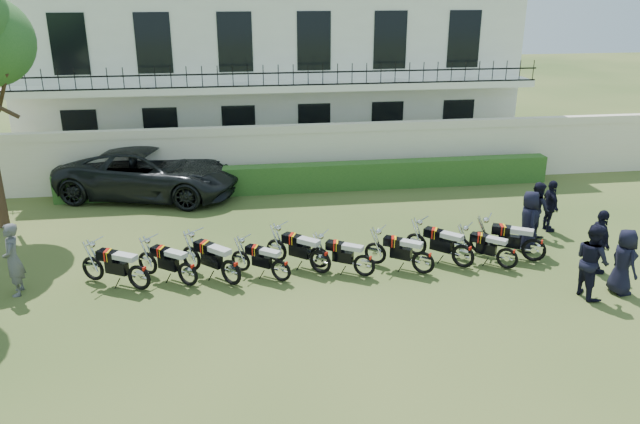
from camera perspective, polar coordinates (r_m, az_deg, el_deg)
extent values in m
plane|color=#2E461C|center=(16.25, -1.03, -6.09)|extent=(100.00, 100.00, 0.00)
cube|color=beige|center=(23.36, -3.53, 4.80)|extent=(30.00, 0.30, 2.00)
cube|color=beige|center=(23.08, -3.59, 7.55)|extent=(30.00, 0.35, 0.30)
cube|color=#204819|center=(22.84, -0.83, 3.17)|extent=(18.00, 0.60, 1.00)
cube|color=white|center=(28.75, -4.69, 12.78)|extent=(20.00, 8.00, 7.00)
cube|color=white|center=(24.10, -3.93, 11.36)|extent=(20.00, 1.40, 0.25)
cube|color=black|center=(23.38, -3.84, 12.57)|extent=(20.00, 0.05, 0.05)
cube|color=black|center=(23.44, -3.81, 11.48)|extent=(20.00, 0.05, 0.05)
cube|color=black|center=(25.74, -20.94, 6.33)|extent=(1.30, 0.12, 2.20)
cube|color=black|center=(25.21, -21.96, 14.05)|extent=(1.30, 0.12, 2.20)
cube|color=black|center=(25.25, -14.26, 6.80)|extent=(1.30, 0.12, 2.20)
cube|color=black|center=(24.71, -14.98, 14.70)|extent=(1.30, 0.12, 2.20)
cube|color=black|center=(25.11, -7.40, 7.18)|extent=(1.30, 0.12, 2.20)
cube|color=black|center=(24.56, -7.78, 15.15)|extent=(1.30, 0.12, 2.20)
cube|color=black|center=(25.32, -0.54, 7.45)|extent=(1.30, 0.12, 2.20)
cube|color=black|center=(24.78, -0.57, 15.37)|extent=(1.30, 0.12, 2.20)
cube|color=black|center=(25.88, 6.11, 7.62)|extent=(1.30, 0.12, 2.20)
cube|color=black|center=(25.35, 6.41, 15.36)|extent=(1.30, 0.12, 2.20)
cube|color=black|center=(26.77, 12.41, 7.69)|extent=(1.30, 0.12, 2.20)
cube|color=black|center=(26.26, 12.99, 15.15)|extent=(1.30, 0.12, 2.20)
torus|color=black|center=(15.74, -14.13, -6.35)|extent=(0.62, 0.41, 0.66)
torus|color=black|center=(16.55, -18.16, -5.41)|extent=(0.62, 0.41, 0.66)
cube|color=black|center=(16.03, -16.10, -5.39)|extent=(0.62, 0.47, 0.33)
cube|color=black|center=(16.06, -16.91, -4.28)|extent=(0.57, 0.49, 0.24)
cube|color=#BA150B|center=(16.05, -16.92, -4.24)|extent=(0.13, 0.30, 0.25)
cube|color=#F9B80D|center=(16.01, -16.73, -4.28)|extent=(0.10, 0.30, 0.25)
cube|color=#B0B0B0|center=(15.73, -15.36, -4.47)|extent=(0.65, 0.52, 0.13)
cylinder|color=silver|center=(16.14, -18.01, -3.01)|extent=(0.35, 0.58, 0.03)
torus|color=black|center=(15.66, -10.11, -6.23)|extent=(0.56, 0.46, 0.63)
torus|color=black|center=(16.47, -13.77, -5.13)|extent=(0.56, 0.46, 0.63)
cube|color=black|center=(15.96, -11.88, -5.21)|extent=(0.56, 0.49, 0.31)
cube|color=black|center=(15.99, -12.61, -4.12)|extent=(0.53, 0.50, 0.23)
cube|color=#BA150B|center=(15.99, -12.61, -4.08)|extent=(0.16, 0.29, 0.24)
cube|color=#F9B80D|center=(15.95, -12.44, -4.13)|extent=(0.13, 0.28, 0.24)
cube|color=#B0B0B0|center=(15.66, -11.19, -4.38)|extent=(0.60, 0.54, 0.12)
cylinder|color=silver|center=(16.08, -13.58, -2.86)|extent=(0.40, 0.51, 0.03)
torus|color=black|center=(15.44, -6.20, -6.32)|extent=(0.55, 0.55, 0.68)
torus|color=black|center=(16.37, -9.95, -4.91)|extent=(0.55, 0.55, 0.68)
cube|color=black|center=(15.79, -8.02, -5.10)|extent=(0.57, 0.57, 0.33)
cube|color=black|center=(15.83, -8.74, -3.88)|extent=(0.56, 0.56, 0.24)
cube|color=#BA150B|center=(15.83, -8.74, -3.84)|extent=(0.21, 0.31, 0.26)
cube|color=#F9B80D|center=(15.78, -8.57, -3.90)|extent=(0.18, 0.30, 0.26)
cube|color=#B0B0B0|center=(15.45, -7.28, -4.24)|extent=(0.62, 0.62, 0.13)
cylinder|color=silver|center=(15.94, -9.71, -2.46)|extent=(0.49, 0.50, 0.03)
torus|color=black|center=(15.69, -1.65, -5.94)|extent=(0.52, 0.42, 0.58)
torus|color=black|center=(16.29, -5.46, -5.00)|extent=(0.52, 0.42, 0.58)
cube|color=black|center=(15.89, -3.46, -5.03)|extent=(0.52, 0.45, 0.29)
cube|color=black|center=(15.89, -4.15, -4.03)|extent=(0.49, 0.46, 0.21)
cube|color=#BA150B|center=(15.89, -4.15, -3.99)|extent=(0.15, 0.27, 0.22)
cube|color=#F9B80D|center=(15.86, -3.98, -4.04)|extent=(0.12, 0.26, 0.22)
cube|color=#B0B0B0|center=(15.65, -2.67, -4.25)|extent=(0.56, 0.50, 0.11)
cylinder|color=silver|center=(15.93, -5.11, -2.86)|extent=(0.37, 0.48, 0.03)
torus|color=black|center=(16.03, 2.16, -5.21)|extent=(0.57, 0.49, 0.66)
torus|color=black|center=(16.69, -2.02, -4.13)|extent=(0.57, 0.49, 0.66)
cube|color=black|center=(16.26, 0.19, -4.19)|extent=(0.58, 0.53, 0.32)
cube|color=black|center=(16.26, -0.55, -3.07)|extent=(0.55, 0.52, 0.24)
cube|color=#BA150B|center=(16.26, -0.55, -3.03)|extent=(0.18, 0.30, 0.25)
cube|color=#F9B80D|center=(16.22, -0.36, -3.08)|extent=(0.15, 0.29, 0.25)
cube|color=#B0B0B0|center=(15.99, 1.08, -3.32)|extent=(0.62, 0.58, 0.13)
cylinder|color=silver|center=(16.31, -1.58, -1.78)|extent=(0.44, 0.52, 0.03)
torus|color=black|center=(16.06, 6.23, -5.37)|extent=(0.56, 0.39, 0.60)
torus|color=black|center=(16.44, 1.94, -4.62)|extent=(0.56, 0.39, 0.60)
cube|color=black|center=(16.16, 4.23, -4.55)|extent=(0.56, 0.44, 0.30)
cube|color=black|center=(16.12, 3.50, -3.56)|extent=(0.51, 0.45, 0.22)
cube|color=#BA150B|center=(16.11, 3.50, -3.52)|extent=(0.13, 0.28, 0.23)
cube|color=#F9B80D|center=(16.10, 3.69, -3.56)|extent=(0.10, 0.27, 0.23)
cube|color=#B0B0B0|center=(15.96, 5.17, -3.71)|extent=(0.59, 0.49, 0.12)
cylinder|color=silver|center=(16.10, 2.46, -2.41)|extent=(0.34, 0.52, 0.03)
torus|color=black|center=(16.40, 11.63, -5.09)|extent=(0.57, 0.43, 0.63)
torus|color=black|center=(16.73, 7.22, -4.28)|extent=(0.57, 0.43, 0.63)
cube|color=black|center=(16.47, 9.60, -4.23)|extent=(0.57, 0.47, 0.31)
cube|color=black|center=(16.42, 8.87, -3.20)|extent=(0.53, 0.48, 0.23)
cube|color=#BA150B|center=(16.42, 8.87, -3.17)|extent=(0.15, 0.29, 0.24)
cube|color=#F9B80D|center=(16.40, 9.08, -3.20)|extent=(0.12, 0.28, 0.24)
cube|color=#B0B0B0|center=(16.28, 10.60, -3.37)|extent=(0.61, 0.52, 0.12)
cylinder|color=silver|center=(16.40, 7.84, -2.02)|extent=(0.38, 0.52, 0.03)
torus|color=black|center=(16.88, 15.09, -4.57)|extent=(0.54, 0.52, 0.65)
torus|color=black|center=(17.35, 10.81, -3.52)|extent=(0.54, 0.52, 0.65)
cube|color=black|center=(17.02, 13.13, -3.59)|extent=(0.56, 0.55, 0.32)
cube|color=black|center=(16.99, 12.44, -2.51)|extent=(0.54, 0.53, 0.24)
cube|color=#BA150B|center=(16.99, 12.45, -2.48)|extent=(0.19, 0.30, 0.25)
cube|color=#F9B80D|center=(16.97, 12.64, -2.53)|extent=(0.17, 0.29, 0.25)
cube|color=#B0B0B0|center=(16.80, 14.13, -2.77)|extent=(0.60, 0.59, 0.13)
cylinder|color=silver|center=(17.00, 11.47, -1.26)|extent=(0.47, 0.49, 0.03)
torus|color=black|center=(17.21, 18.74, -4.59)|extent=(0.51, 0.45, 0.59)
torus|color=black|center=(17.50, 14.75, -3.74)|extent=(0.51, 0.45, 0.59)
cube|color=black|center=(17.28, 16.93, -3.76)|extent=(0.52, 0.48, 0.29)
cube|color=black|center=(17.23, 16.31, -2.81)|extent=(0.50, 0.48, 0.21)
cube|color=#BA150B|center=(17.22, 16.31, -2.78)|extent=(0.17, 0.27, 0.22)
cube|color=#F9B80D|center=(17.21, 16.49, -2.82)|extent=(0.14, 0.26, 0.22)
cube|color=#B0B0B0|center=(17.10, 17.87, -3.01)|extent=(0.56, 0.53, 0.12)
cylinder|color=silver|center=(17.20, 15.41, -1.71)|extent=(0.40, 0.46, 0.03)
torus|color=black|center=(17.98, 21.18, -3.71)|extent=(0.62, 0.43, 0.66)
torus|color=black|center=(18.03, 16.71, -3.09)|extent=(0.62, 0.43, 0.66)
cube|color=black|center=(17.93, 19.17, -2.95)|extent=(0.61, 0.48, 0.33)
cube|color=black|center=(17.83, 18.48, -1.97)|extent=(0.57, 0.49, 0.24)
cube|color=#BA150B|center=(17.83, 18.49, -1.94)|extent=(0.14, 0.31, 0.25)
cube|color=#F9B80D|center=(17.83, 18.69, -1.96)|extent=(0.11, 0.30, 0.25)
cube|color=#B0B0B0|center=(17.80, 20.23, -2.08)|extent=(0.65, 0.53, 0.13)
cylinder|color=silver|center=(17.74, 17.48, -0.84)|extent=(0.36, 0.58, 0.03)
imported|color=black|center=(22.92, -15.35, 3.48)|extent=(6.86, 4.50, 1.75)
imported|color=slate|center=(16.83, -26.27, -3.92)|extent=(0.52, 0.72, 1.84)
imported|color=black|center=(16.89, 26.02, -4.10)|extent=(0.58, 0.85, 1.67)
imported|color=black|center=(16.38, 23.63, -4.08)|extent=(0.79, 0.97, 1.87)
imported|color=black|center=(17.80, 24.18, -2.49)|extent=(0.55, 1.06, 1.73)
imported|color=black|center=(18.54, 18.54, -0.79)|extent=(0.71, 0.95, 1.77)
imported|color=black|center=(19.78, 19.25, 0.28)|extent=(0.70, 0.86, 1.67)
imported|color=black|center=(20.26, 20.31, 0.52)|extent=(0.44, 0.96, 1.61)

